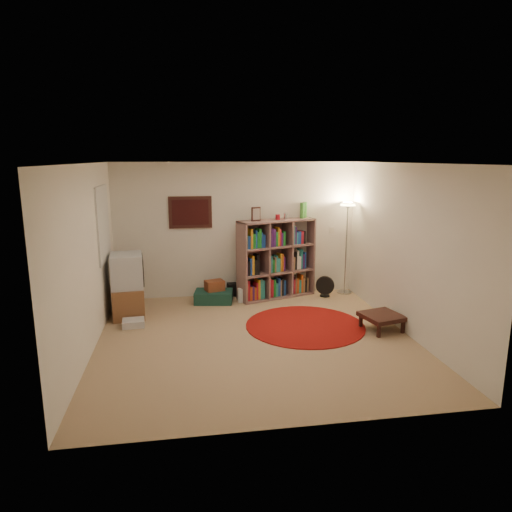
{
  "coord_description": "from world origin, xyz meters",
  "views": [
    {
      "loc": [
        -0.98,
        -6.13,
        2.57
      ],
      "look_at": [
        0.1,
        0.6,
        1.1
      ],
      "focal_mm": 32.0,
      "sensor_mm": 36.0,
      "label": 1
    }
  ],
  "objects_px": {
    "tv_stand": "(128,286)",
    "side_table": "(382,317)",
    "floor_lamp": "(347,218)",
    "floor_fan": "(325,286)",
    "suitcase": "(214,297)",
    "bookshelf": "(275,260)"
  },
  "relations": [
    {
      "from": "tv_stand",
      "to": "side_table",
      "type": "bearing_deg",
      "value": -24.46
    },
    {
      "from": "tv_stand",
      "to": "side_table",
      "type": "height_order",
      "value": "tv_stand"
    },
    {
      "from": "floor_lamp",
      "to": "suitcase",
      "type": "xyz_separation_m",
      "value": [
        -2.55,
        -0.19,
        -1.36
      ]
    },
    {
      "from": "bookshelf",
      "to": "floor_lamp",
      "type": "height_order",
      "value": "floor_lamp"
    },
    {
      "from": "suitcase",
      "to": "bookshelf",
      "type": "bearing_deg",
      "value": 17.54
    },
    {
      "from": "floor_lamp",
      "to": "side_table",
      "type": "xyz_separation_m",
      "value": [
        -0.12,
        -1.97,
        -1.26
      ]
    },
    {
      "from": "bookshelf",
      "to": "side_table",
      "type": "bearing_deg",
      "value": -75.43
    },
    {
      "from": "floor_fan",
      "to": "tv_stand",
      "type": "xyz_separation_m",
      "value": [
        -3.53,
        -0.49,
        0.3
      ]
    },
    {
      "from": "tv_stand",
      "to": "suitcase",
      "type": "height_order",
      "value": "tv_stand"
    },
    {
      "from": "floor_fan",
      "to": "tv_stand",
      "type": "distance_m",
      "value": 3.58
    },
    {
      "from": "side_table",
      "to": "floor_fan",
      "type": "bearing_deg",
      "value": 100.47
    },
    {
      "from": "floor_lamp",
      "to": "side_table",
      "type": "distance_m",
      "value": 2.34
    },
    {
      "from": "bookshelf",
      "to": "suitcase",
      "type": "relative_size",
      "value": 2.4
    },
    {
      "from": "bookshelf",
      "to": "side_table",
      "type": "xyz_separation_m",
      "value": [
        1.26,
        -1.94,
        -0.5
      ]
    },
    {
      "from": "floor_fan",
      "to": "side_table",
      "type": "distance_m",
      "value": 1.82
    },
    {
      "from": "tv_stand",
      "to": "floor_fan",
      "type": "bearing_deg",
      "value": 2.02
    },
    {
      "from": "tv_stand",
      "to": "suitcase",
      "type": "bearing_deg",
      "value": 12.61
    },
    {
      "from": "floor_fan",
      "to": "suitcase",
      "type": "height_order",
      "value": "floor_fan"
    },
    {
      "from": "floor_lamp",
      "to": "tv_stand",
      "type": "height_order",
      "value": "floor_lamp"
    },
    {
      "from": "bookshelf",
      "to": "tv_stand",
      "type": "xyz_separation_m",
      "value": [
        -2.6,
        -0.65,
        -0.21
      ]
    },
    {
      "from": "floor_lamp",
      "to": "floor_fan",
      "type": "distance_m",
      "value": 1.36
    },
    {
      "from": "bookshelf",
      "to": "floor_lamp",
      "type": "bearing_deg",
      "value": -17.4
    }
  ]
}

